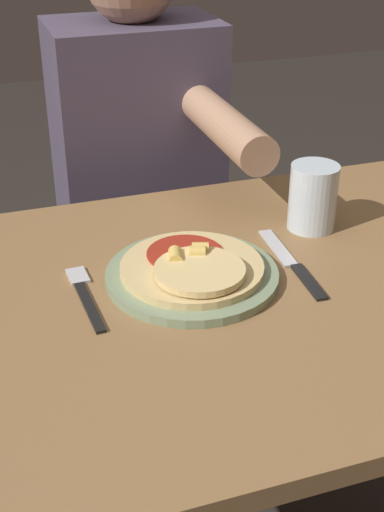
# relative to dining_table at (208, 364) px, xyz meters

# --- Properties ---
(dining_table) EXTENTS (1.16, 0.72, 0.77)m
(dining_table) POSITION_rel_dining_table_xyz_m (0.00, 0.00, 0.00)
(dining_table) COLOR olive
(dining_table) RESTS_ON ground_plane
(plate) EXTENTS (0.26, 0.26, 0.01)m
(plate) POSITION_rel_dining_table_xyz_m (-0.01, 0.04, 0.14)
(plate) COLOR gray
(plate) RESTS_ON dining_table
(pizza) EXTENTS (0.21, 0.21, 0.04)m
(pizza) POSITION_rel_dining_table_xyz_m (-0.01, 0.04, 0.15)
(pizza) COLOR #DBBC7A
(pizza) RESTS_ON plate
(fork) EXTENTS (0.03, 0.18, 0.00)m
(fork) POSITION_rel_dining_table_xyz_m (-0.17, 0.05, 0.13)
(fork) COLOR black
(fork) RESTS_ON dining_table
(knife) EXTENTS (0.03, 0.22, 0.00)m
(knife) POSITION_rel_dining_table_xyz_m (0.15, 0.03, 0.13)
(knife) COLOR black
(knife) RESTS_ON dining_table
(drinking_glass) EXTENTS (0.08, 0.08, 0.11)m
(drinking_glass) POSITION_rel_dining_table_xyz_m (0.23, 0.14, 0.19)
(drinking_glass) COLOR silver
(drinking_glass) RESTS_ON dining_table
(person_diner) EXTENTS (0.33, 0.52, 1.21)m
(person_diner) POSITION_rel_dining_table_xyz_m (0.05, 0.57, 0.06)
(person_diner) COLOR #2D2D38
(person_diner) RESTS_ON ground_plane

